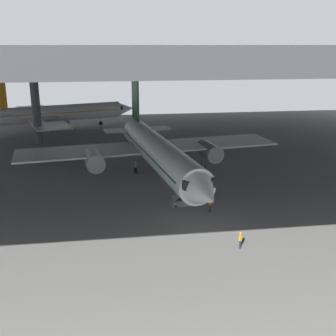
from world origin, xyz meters
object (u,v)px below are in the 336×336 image
crew_worker_near_nose (240,239)px  airplane_distant (58,113)px  boarding_stairs (188,198)px  airplane_main (157,151)px  crew_worker_by_stairs (210,203)px

crew_worker_near_nose → airplane_distant: size_ratio=0.05×
boarding_stairs → crew_worker_near_nose: 11.40m
boarding_stairs → airplane_distant: airplane_distant is taller
airplane_main → boarding_stairs: bearing=-78.3°
airplane_main → airplane_distant: 40.27m
airplane_main → crew_worker_by_stairs: airplane_main is taller
crew_worker_near_nose → crew_worker_by_stairs: size_ratio=0.89×
crew_worker_by_stairs → crew_worker_near_nose: bearing=-85.6°
boarding_stairs → crew_worker_by_stairs: 3.30m
airplane_main → crew_worker_by_stairs: 14.08m
airplane_main → crew_worker_near_nose: (4.72, -21.65, -2.69)m
crew_worker_by_stairs → airplane_distant: (-21.04, 49.76, 2.32)m
crew_worker_near_nose → airplane_distant: airplane_distant is taller
crew_worker_by_stairs → airplane_distant: size_ratio=0.05×
boarding_stairs → crew_worker_near_nose: size_ratio=3.08×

